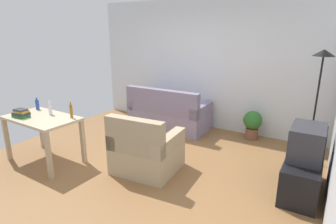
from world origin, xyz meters
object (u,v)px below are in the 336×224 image
couch (168,115)px  torchiere_lamp (320,76)px  tv_stand (302,175)px  bottle_blue (37,104)px  bottle_amber (71,111)px  desk (42,123)px  armchair (145,151)px  potted_plant (252,123)px  bottle_clear (50,108)px  tv (307,143)px  book_stack (21,113)px

couch → torchiere_lamp: 3.01m
tv_stand → torchiere_lamp: torchiere_lamp is taller
bottle_blue → bottle_amber: bearing=-2.0°
desk → armchair: 1.73m
potted_plant → bottle_blue: (-3.10, -2.44, 0.52)m
torchiere_lamp → bottle_amber: bearing=-148.9°
potted_plant → bottle_clear: 3.70m
bottle_blue → bottle_amber: size_ratio=0.82×
couch → potted_plant: bearing=-169.8°
tv → potted_plant: 1.90m
bottle_blue → book_stack: 0.44m
bottle_blue → bottle_amber: 0.88m
tv_stand → desk: 3.92m
torchiere_lamp → bottle_blue: size_ratio=8.71×
tv → book_stack: bearing=108.2°
bottle_clear → book_stack: bottle_clear is taller
potted_plant → bottle_clear: bottle_clear is taller
couch → bottle_clear: 2.46m
tv_stand → bottle_amber: bottle_amber is taller
bottle_blue → torchiere_lamp: bearing=25.1°
bottle_blue → bottle_clear: 0.46m
tv_stand → bottle_amber: bearing=105.9°
tv_stand → potted_plant: potted_plant is taller
tv_stand → torchiere_lamp: bearing=0.0°
book_stack → tv: bearing=18.2°
torchiere_lamp → tv_stand: bearing=-90.0°
torchiere_lamp → potted_plant: size_ratio=3.18×
couch → potted_plant: size_ratio=2.94×
couch → bottle_clear: size_ratio=7.12×
bottle_amber → desk: bearing=-154.4°
bottle_blue → armchair: bearing=8.6°
desk → potted_plant: desk is taller
armchair → bottle_blue: size_ratio=4.61×
bottle_clear → potted_plant: bearing=43.6°
bottle_clear → armchair: bearing=13.9°
tv_stand → potted_plant: size_ratio=1.93×
potted_plant → tv_stand: bearing=-55.5°
desk → couch: bearing=71.1°
potted_plant → armchair: size_ratio=0.59×
tv → desk: size_ratio=0.49×
tv → book_stack: size_ratio=2.31×
tv_stand → bottle_amber: size_ratio=4.35×
couch → armchair: size_ratio=1.75×
couch → bottle_clear: bearing=67.5°
potted_plant → desk: bearing=-134.8°
torchiere_lamp → bottle_clear: size_ratio=7.68×
tv → bottle_clear: (-3.71, -0.99, 0.16)m
couch → bottle_amber: (-0.48, -2.16, 0.56)m
tv → armchair: bearing=105.7°
bottle_clear → bottle_amber: bearing=7.0°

